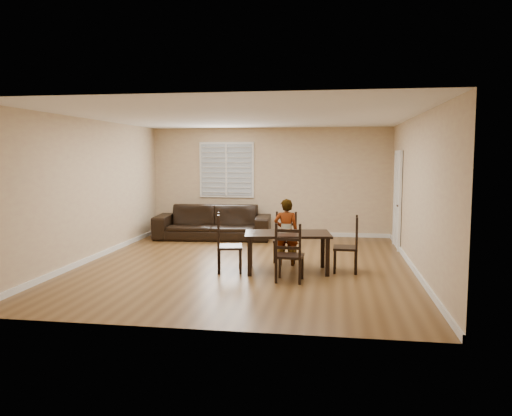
% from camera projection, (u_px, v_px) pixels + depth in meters
% --- Properties ---
extents(ground, '(7.00, 7.00, 0.00)m').
position_uv_depth(ground, '(246.00, 264.00, 9.23)').
color(ground, brown).
rests_on(ground, ground).
extents(room, '(6.04, 7.04, 2.72)m').
position_uv_depth(room, '(249.00, 167.00, 9.21)').
color(room, '#D2BB8E').
rests_on(room, ground).
extents(dining_table, '(1.56, 1.02, 0.68)m').
position_uv_depth(dining_table, '(288.00, 238.00, 8.61)').
color(dining_table, black).
rests_on(dining_table, ground).
extents(chair_near, '(0.43, 0.40, 0.94)m').
position_uv_depth(chair_near, '(286.00, 239.00, 9.55)').
color(chair_near, black).
rests_on(chair_near, ground).
extents(chair_far, '(0.46, 0.43, 0.96)m').
position_uv_depth(chair_far, '(289.00, 256.00, 7.85)').
color(chair_far, black).
rests_on(chair_far, ground).
extents(chair_left, '(0.51, 0.53, 1.01)m').
position_uv_depth(chair_left, '(223.00, 245.00, 8.62)').
color(chair_left, black).
rests_on(chair_left, ground).
extents(chair_right, '(0.42, 0.45, 0.98)m').
position_uv_depth(chair_right, '(352.00, 247.00, 8.59)').
color(chair_right, black).
rests_on(chair_right, ground).
extents(child, '(0.46, 0.31, 1.23)m').
position_uv_depth(child, '(286.00, 232.00, 9.13)').
color(child, gray).
rests_on(child, ground).
extents(napkin, '(0.33, 0.33, 0.00)m').
position_uv_depth(napkin, '(287.00, 231.00, 8.76)').
color(napkin, beige).
rests_on(napkin, dining_table).
extents(donut, '(0.10, 0.10, 0.04)m').
position_uv_depth(donut, '(288.00, 230.00, 8.76)').
color(donut, '#B27E40').
rests_on(donut, napkin).
extents(sofa, '(2.83, 1.27, 0.81)m').
position_uv_depth(sofa, '(213.00, 222.00, 12.07)').
color(sofa, black).
rests_on(sofa, ground).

